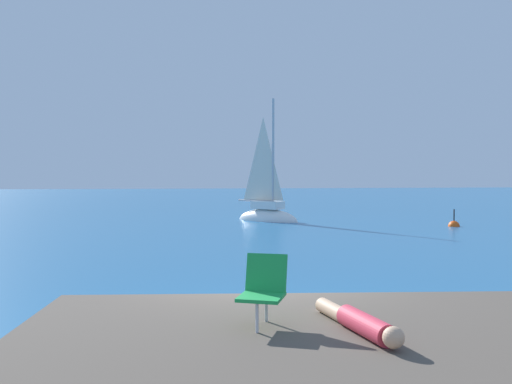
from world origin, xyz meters
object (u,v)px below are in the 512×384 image
at_px(sailboat_near, 267,214).
at_px(marker_buoy, 454,226).
at_px(beach_chair, 264,287).
at_px(person_sunbather, 359,322).

height_order(sailboat_near, marker_buoy, sailboat_near).
distance_m(sailboat_near, beach_chair, 24.21).
bearing_deg(beach_chair, sailboat_near, -167.55).
distance_m(beach_chair, marker_buoy, 23.20).
height_order(person_sunbather, marker_buoy, person_sunbather).
height_order(beach_chair, marker_buoy, beach_chair).
height_order(person_sunbather, beach_chair, beach_chair).
bearing_deg(person_sunbather, sailboat_near, -17.02).
xyz_separation_m(sailboat_near, marker_buoy, (8.67, -4.24, -0.39)).
relative_size(person_sunbather, beach_chair, 2.19).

